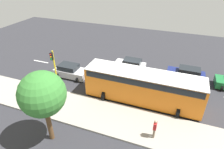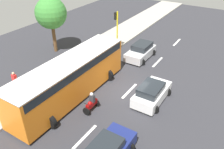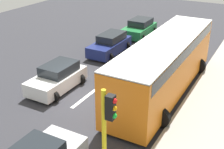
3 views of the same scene
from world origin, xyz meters
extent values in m
cube|color=#2D2D33|center=(0.00, 0.00, -0.05)|extent=(40.00, 60.00, 0.10)
cube|color=#9E998E|center=(7.00, 0.00, 0.07)|extent=(4.00, 60.00, 0.15)
cube|color=white|center=(0.00, -12.00, 0.01)|extent=(0.20, 2.40, 0.01)
cube|color=white|center=(0.00, -6.00, 0.01)|extent=(0.20, 2.40, 0.01)
cube|color=white|center=(0.00, 0.00, 0.01)|extent=(0.20, 2.40, 0.01)
cube|color=white|center=(0.00, 6.00, 0.01)|extent=(0.20, 2.40, 0.01)
cube|color=#B7B7BC|center=(1.93, -5.92, 0.56)|extent=(1.84, 3.94, 0.80)
cube|color=#1E2328|center=(1.93, -6.24, 1.24)|extent=(1.55, 2.21, 0.56)
cylinder|color=black|center=(1.12, -4.62, 0.32)|extent=(0.64, 0.22, 0.64)
cylinder|color=black|center=(2.74, -4.62, 0.32)|extent=(0.64, 0.22, 0.64)
cylinder|color=black|center=(1.12, -7.22, 0.32)|extent=(0.64, 0.22, 0.64)
cylinder|color=black|center=(2.74, -7.22, 0.32)|extent=(0.64, 0.22, 0.64)
cylinder|color=black|center=(-1.46, 5.46, 0.32)|extent=(0.64, 0.22, 0.64)
cylinder|color=black|center=(-2.97, 5.46, 0.32)|extent=(0.64, 0.22, 0.64)
cube|color=white|center=(-2.03, 0.17, 0.56)|extent=(1.80, 3.82, 0.80)
cube|color=#1E2328|center=(-2.03, 0.47, 1.24)|extent=(1.51, 2.14, 0.56)
cylinder|color=black|center=(-1.24, -1.09, 0.32)|extent=(0.64, 0.22, 0.64)
cylinder|color=black|center=(-2.82, -1.09, 0.32)|extent=(0.64, 0.22, 0.64)
cylinder|color=black|center=(-1.24, 1.43, 0.32)|extent=(0.64, 0.22, 0.64)
cylinder|color=black|center=(-2.82, 1.43, 0.32)|extent=(0.64, 0.22, 0.64)
cube|color=orange|center=(3.56, 3.00, 1.65)|extent=(2.50, 11.00, 2.90)
cube|color=black|center=(3.56, 3.00, 2.75)|extent=(2.52, 10.56, 0.60)
cube|color=white|center=(3.56, 3.00, 3.12)|extent=(2.50, 11.00, 0.08)
cylinder|color=black|center=(2.46, 6.52, 0.50)|extent=(1.00, 0.30, 1.00)
cylinder|color=black|center=(4.66, 6.52, 0.50)|extent=(1.00, 0.30, 1.00)
cylinder|color=black|center=(2.46, -0.52, 0.50)|extent=(1.00, 0.30, 1.00)
cylinder|color=black|center=(4.66, -0.52, 0.50)|extent=(1.00, 0.30, 1.00)
cylinder|color=black|center=(1.20, 4.26, 0.30)|extent=(0.60, 0.10, 0.60)
cylinder|color=black|center=(1.20, 3.06, 0.30)|extent=(0.60, 0.10, 0.60)
cube|color=#990C0C|center=(1.20, 3.61, 0.55)|extent=(0.28, 1.10, 0.36)
sphere|color=#990C0C|center=(1.20, 3.81, 0.73)|extent=(0.32, 0.32, 0.32)
cylinder|color=black|center=(1.20, 4.16, 0.90)|extent=(0.55, 0.04, 0.04)
cube|color=#333338|center=(1.20, 3.51, 1.00)|extent=(0.36, 0.24, 0.60)
sphere|color=silver|center=(1.20, 3.56, 1.40)|extent=(0.26, 0.26, 0.26)
cylinder|color=#72604C|center=(7.73, 4.97, 0.57)|extent=(0.16, 0.16, 0.85)
cylinder|color=#72604C|center=(7.93, 4.97, 0.57)|extent=(0.16, 0.16, 0.85)
cube|color=red|center=(7.83, 4.97, 1.30)|extent=(0.40, 0.24, 0.60)
sphere|color=tan|center=(7.83, 4.97, 1.73)|extent=(0.22, 0.22, 0.22)
cylinder|color=yellow|center=(4.75, -5.87, 2.25)|extent=(0.14, 0.14, 4.50)
cube|color=black|center=(4.97, -5.87, 4.00)|extent=(0.24, 0.24, 0.76)
sphere|color=red|center=(5.09, -5.87, 4.24)|extent=(0.16, 0.16, 0.16)
sphere|color=#F2A50C|center=(5.09, -5.87, 4.00)|extent=(0.16, 0.16, 0.16)
sphere|color=green|center=(5.09, -5.87, 3.76)|extent=(0.16, 0.16, 0.16)
cylinder|color=brown|center=(10.63, -2.46, 1.56)|extent=(0.36, 0.36, 3.12)
sphere|color=#387F33|center=(10.63, -2.46, 4.25)|extent=(3.24, 3.24, 3.24)
camera|label=1|loc=(18.69, 5.60, 11.92)|focal=30.62mm
camera|label=2|loc=(-7.14, 14.11, 11.11)|focal=37.16mm
camera|label=3|loc=(8.47, -12.14, 8.36)|focal=48.17mm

